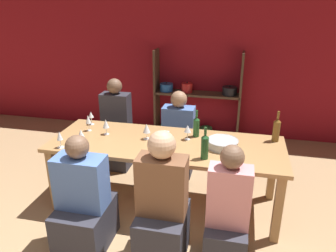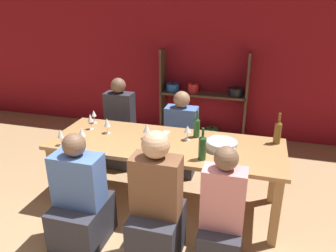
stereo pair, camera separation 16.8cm
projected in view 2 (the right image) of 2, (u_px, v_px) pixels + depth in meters
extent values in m
cube|color=maroon|center=(194.00, 53.00, 5.32)|extent=(8.80, 0.06, 2.70)
cube|color=#4C3828|center=(163.00, 92.00, 5.49)|extent=(0.04, 0.30, 1.43)
cube|color=#4C3828|center=(246.00, 99.00, 5.14)|extent=(0.04, 0.30, 1.43)
cube|color=#4C3828|center=(202.00, 135.00, 5.57)|extent=(1.37, 0.30, 0.04)
cylinder|color=#338447|center=(172.00, 128.00, 5.68)|extent=(0.23, 0.23, 0.10)
sphere|color=black|center=(172.00, 125.00, 5.66)|extent=(0.02, 0.02, 0.02)
cylinder|color=#338447|center=(192.00, 129.00, 5.59)|extent=(0.22, 0.22, 0.13)
sphere|color=black|center=(192.00, 125.00, 5.56)|extent=(0.02, 0.02, 0.02)
cylinder|color=#338447|center=(212.00, 131.00, 5.50)|extent=(0.20, 0.20, 0.12)
sphere|color=black|center=(212.00, 127.00, 5.47)|extent=(0.02, 0.02, 0.02)
cube|color=#4C3828|center=(203.00, 94.00, 5.31)|extent=(1.37, 0.30, 0.04)
cylinder|color=#235BAD|center=(173.00, 87.00, 5.41)|extent=(0.22, 0.22, 0.12)
sphere|color=black|center=(173.00, 83.00, 5.38)|extent=(0.02, 0.02, 0.02)
cylinder|color=red|center=(193.00, 88.00, 5.32)|extent=(0.18, 0.18, 0.15)
sphere|color=black|center=(193.00, 83.00, 5.29)|extent=(0.02, 0.02, 0.02)
cylinder|color=black|center=(236.00, 92.00, 5.15)|extent=(0.23, 0.23, 0.13)
sphere|color=black|center=(236.00, 87.00, 5.12)|extent=(0.02, 0.02, 0.02)
cube|color=#AD7F4C|center=(165.00, 144.00, 3.49)|extent=(2.48, 0.90, 0.04)
cube|color=#AD7F4C|center=(55.00, 177.00, 3.59)|extent=(0.08, 0.08, 0.72)
cube|color=#AD7F4C|center=(275.00, 213.00, 3.01)|extent=(0.08, 0.08, 0.72)
cube|color=#AD7F4C|center=(88.00, 149.00, 4.25)|extent=(0.08, 0.08, 0.72)
cube|color=#AD7F4C|center=(274.00, 174.00, 3.67)|extent=(0.08, 0.08, 0.72)
cylinder|color=#B7BABC|center=(222.00, 145.00, 3.32)|extent=(0.31, 0.31, 0.08)
torus|color=#B7BABC|center=(222.00, 141.00, 3.31)|extent=(0.32, 0.32, 0.01)
cylinder|color=#1E4C23|center=(202.00, 149.00, 3.08)|extent=(0.07, 0.07, 0.22)
cone|color=#1E4C23|center=(203.00, 137.00, 3.03)|extent=(0.07, 0.07, 0.03)
cylinder|color=#1E4C23|center=(203.00, 132.00, 3.02)|extent=(0.03, 0.03, 0.07)
cylinder|color=#1E4C23|center=(197.00, 129.00, 3.58)|extent=(0.07, 0.07, 0.20)
cone|color=#1E4C23|center=(197.00, 119.00, 3.54)|extent=(0.07, 0.07, 0.03)
cylinder|color=#1E4C23|center=(197.00, 114.00, 3.52)|extent=(0.03, 0.03, 0.08)
cylinder|color=brown|center=(277.00, 134.00, 3.42)|extent=(0.07, 0.07, 0.22)
cone|color=brown|center=(279.00, 122.00, 3.38)|extent=(0.07, 0.07, 0.03)
cylinder|color=brown|center=(280.00, 117.00, 3.35)|extent=(0.03, 0.03, 0.08)
cylinder|color=white|center=(95.00, 123.00, 4.01)|extent=(0.06, 0.06, 0.00)
cylinder|color=white|center=(94.00, 119.00, 4.00)|extent=(0.01, 0.01, 0.09)
cone|color=white|center=(94.00, 113.00, 3.97)|extent=(0.06, 0.06, 0.07)
cylinder|color=beige|center=(94.00, 115.00, 3.97)|extent=(0.03, 0.03, 0.03)
cylinder|color=white|center=(83.00, 142.00, 3.49)|extent=(0.06, 0.06, 0.00)
cylinder|color=white|center=(82.00, 139.00, 3.48)|extent=(0.01, 0.01, 0.06)
cone|color=white|center=(82.00, 132.00, 3.45)|extent=(0.08, 0.08, 0.10)
cylinder|color=white|center=(108.00, 133.00, 3.72)|extent=(0.06, 0.06, 0.00)
cylinder|color=white|center=(108.00, 130.00, 3.70)|extent=(0.01, 0.01, 0.08)
cone|color=white|center=(107.00, 122.00, 3.67)|extent=(0.07, 0.07, 0.10)
cylinder|color=maroon|center=(107.00, 124.00, 3.68)|extent=(0.04, 0.04, 0.04)
cylinder|color=white|center=(187.00, 140.00, 3.54)|extent=(0.06, 0.06, 0.00)
cylinder|color=white|center=(187.00, 136.00, 3.52)|extent=(0.01, 0.01, 0.08)
cone|color=white|center=(188.00, 129.00, 3.49)|extent=(0.08, 0.08, 0.08)
cylinder|color=beige|center=(187.00, 131.00, 3.50)|extent=(0.04, 0.04, 0.03)
cylinder|color=white|center=(233.00, 161.00, 3.08)|extent=(0.06, 0.06, 0.00)
cylinder|color=white|center=(233.00, 157.00, 3.06)|extent=(0.01, 0.01, 0.08)
cone|color=white|center=(234.00, 149.00, 3.04)|extent=(0.07, 0.07, 0.08)
cylinder|color=white|center=(62.00, 145.00, 3.42)|extent=(0.07, 0.07, 0.00)
cylinder|color=white|center=(61.00, 141.00, 3.40)|extent=(0.01, 0.01, 0.08)
cone|color=white|center=(60.00, 133.00, 3.37)|extent=(0.06, 0.06, 0.09)
cylinder|color=maroon|center=(60.00, 135.00, 3.38)|extent=(0.03, 0.03, 0.04)
cylinder|color=white|center=(91.00, 129.00, 3.83)|extent=(0.06, 0.06, 0.00)
cylinder|color=white|center=(91.00, 125.00, 3.81)|extent=(0.01, 0.01, 0.09)
cone|color=white|center=(90.00, 118.00, 3.78)|extent=(0.06, 0.06, 0.10)
cylinder|color=beige|center=(90.00, 120.00, 3.79)|extent=(0.03, 0.03, 0.04)
cylinder|color=white|center=(147.00, 138.00, 3.58)|extent=(0.07, 0.07, 0.00)
cylinder|color=white|center=(147.00, 135.00, 3.56)|extent=(0.01, 0.01, 0.07)
cone|color=white|center=(147.00, 128.00, 3.53)|extent=(0.08, 0.08, 0.10)
cylinder|color=maroon|center=(147.00, 130.00, 3.54)|extent=(0.04, 0.04, 0.04)
cube|color=silver|center=(165.00, 133.00, 3.70)|extent=(0.08, 0.15, 0.01)
cube|color=#2D2D38|center=(83.00, 222.00, 3.12)|extent=(0.45, 0.56, 0.43)
cube|color=#4C70B7|center=(78.00, 180.00, 2.95)|extent=(0.45, 0.25, 0.49)
sphere|color=brown|center=(74.00, 145.00, 2.82)|extent=(0.21, 0.21, 0.21)
cube|color=#2D2D38|center=(122.00, 147.00, 4.59)|extent=(0.38, 0.47, 0.48)
cube|color=#2D2D38|center=(120.00, 113.00, 4.40)|extent=(0.38, 0.21, 0.55)
sphere|color=brown|center=(118.00, 85.00, 4.26)|extent=(0.20, 0.20, 0.20)
cube|color=#2D2D38|center=(220.00, 244.00, 2.85)|extent=(0.36, 0.44, 0.41)
cube|color=pink|center=(223.00, 198.00, 2.67)|extent=(0.36, 0.20, 0.54)
sphere|color=brown|center=(226.00, 158.00, 2.54)|extent=(0.19, 0.19, 0.19)
cube|color=#2D2D38|center=(181.00, 156.00, 4.42)|extent=(0.41, 0.51, 0.41)
cube|color=#4C70B7|center=(181.00, 125.00, 4.25)|extent=(0.41, 0.22, 0.49)
sphere|color=#9E7556|center=(182.00, 99.00, 4.13)|extent=(0.21, 0.21, 0.21)
cube|color=#2D2D38|center=(157.00, 235.00, 2.89)|extent=(0.41, 0.51, 0.49)
cube|color=brown|center=(156.00, 186.00, 2.71)|extent=(0.41, 0.23, 0.52)
sphere|color=tan|center=(156.00, 145.00, 2.57)|extent=(0.23, 0.23, 0.23)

